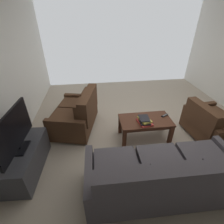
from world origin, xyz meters
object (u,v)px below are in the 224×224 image
sofa_main (164,177)px  tv_remote (165,115)px  book_stack (144,121)px  tv_stand (25,160)px  flat_tv (14,132)px  armchair_side (210,124)px  coffee_table (145,123)px  loveseat_near (78,114)px

sofa_main → tv_remote: bearing=-112.6°
sofa_main → book_stack: 1.14m
tv_remote → book_stack: bearing=20.5°
tv_stand → flat_tv: size_ratio=1.11×
armchair_side → coffee_table: bearing=-6.6°
tv_stand → tv_remote: (-2.58, -0.62, 0.23)m
tv_stand → tv_remote: bearing=-166.4°
loveseat_near → book_stack: (-1.30, 0.64, 0.14)m
sofa_main → armchair_side: bearing=-143.0°
flat_tv → tv_remote: 2.67m
flat_tv → book_stack: bearing=-168.1°
flat_tv → armchair_side: size_ratio=0.93×
coffee_table → armchair_side: (-1.31, 0.15, -0.04)m
coffee_table → book_stack: bearing=58.7°
loveseat_near → book_stack: 1.45m
loveseat_near → coffee_table: loveseat_near is taller
coffee_table → tv_remote: (-0.42, -0.08, 0.08)m
book_stack → tv_remote: bearing=-159.5°
tv_stand → loveseat_near: bearing=-126.3°
sofa_main → coffee_table: bearing=-95.6°
sofa_main → coffee_table: size_ratio=2.08×
loveseat_near → tv_stand: (0.79, 1.08, -0.12)m
tv_stand → tv_remote: size_ratio=6.80×
coffee_table → tv_stand: size_ratio=0.92×
sofa_main → coffee_table: 1.24m
sofa_main → flat_tv: flat_tv is taller
armchair_side → tv_remote: armchair_side is taller
loveseat_near → tv_remote: 1.84m
book_stack → tv_remote: size_ratio=2.00×
sofa_main → loveseat_near: same height
sofa_main → tv_stand: 2.15m
sofa_main → loveseat_near: size_ratio=1.56×
sofa_main → flat_tv: bearing=-18.7°
armchair_side → book_stack: 1.38m
coffee_table → book_stack: (0.06, 0.10, 0.13)m
tv_remote → tv_stand: bearing=13.6°
loveseat_near → tv_stand: size_ratio=1.23×
flat_tv → book_stack: (-2.09, -0.44, -0.30)m
loveseat_near → tv_remote: loveseat_near is taller
armchair_side → tv_remote: size_ratio=6.62×
tv_stand → flat_tv: flat_tv is taller
flat_tv → tv_remote: flat_tv is taller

